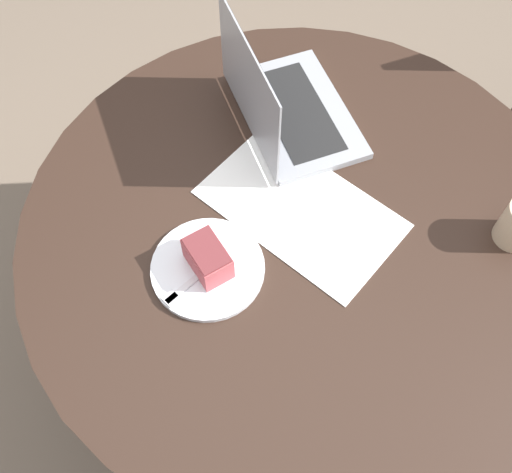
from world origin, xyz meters
The scene contains 7 objects.
ground_plane centered at (0.00, 0.00, 0.00)m, with size 12.00×12.00×0.00m, color #6B5B4C.
dining_table centered at (0.00, 0.00, 0.61)m, with size 1.19×1.19×0.72m.
paper_document centered at (0.02, -0.03, 0.73)m, with size 0.43×0.27×0.00m.
plate centered at (0.09, 0.20, 0.73)m, with size 0.23×0.23×0.01m.
cake_slice centered at (0.09, 0.20, 0.77)m, with size 0.11×0.10×0.07m.
fork centered at (0.10, 0.24, 0.74)m, with size 0.05×0.17×0.00m.
laptop centered at (0.19, -0.21, 0.77)m, with size 0.42×0.38×0.26m.
Camera 1 is at (-0.30, 0.58, 1.79)m, focal length 42.00 mm.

